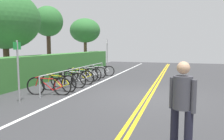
{
  "coord_description": "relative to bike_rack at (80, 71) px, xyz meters",
  "views": [
    {
      "loc": [
        -7.94,
        -1.06,
        1.87
      ],
      "look_at": [
        0.9,
        1.66,
        0.85
      ],
      "focal_mm": 35.28,
      "sensor_mm": 36.0,
      "label": 1
    }
  ],
  "objects": [
    {
      "name": "ground_plane",
      "position": [
        -1.97,
        -3.67,
        -0.64
      ],
      "size": [
        34.03,
        13.29,
        0.05
      ],
      "primitive_type": "cube",
      "color": "#353538"
    },
    {
      "name": "centre_line_yellow_inner",
      "position": [
        -1.97,
        -3.75,
        -0.61
      ],
      "size": [
        30.63,
        0.1,
        0.0
      ],
      "primitive_type": "cube",
      "color": "gold",
      "rests_on": "ground_plane"
    },
    {
      "name": "centre_line_yellow_outer",
      "position": [
        -1.97,
        -3.59,
        -0.61
      ],
      "size": [
        30.63,
        0.1,
        0.0
      ],
      "primitive_type": "cube",
      "color": "gold",
      "rests_on": "ground_plane"
    },
    {
      "name": "bike_lane_stripe_white",
      "position": [
        -1.97,
        -0.89,
        -0.61
      ],
      "size": [
        30.63,
        0.12,
        0.0
      ],
      "primitive_type": "cube",
      "color": "white",
      "rests_on": "ground_plane"
    },
    {
      "name": "bike_rack",
      "position": [
        0.0,
        0.0,
        0.0
      ],
      "size": [
        6.65,
        0.05,
        0.8
      ],
      "color": "#9EA0A5",
      "rests_on": "ground_plane"
    },
    {
      "name": "bicycle_0",
      "position": [
        -2.74,
        -0.02,
        -0.27
      ],
      "size": [
        0.52,
        1.74,
        0.74
      ],
      "color": "black",
      "rests_on": "ground_plane"
    },
    {
      "name": "bicycle_1",
      "position": [
        -2.01,
        0.02,
        -0.26
      ],
      "size": [
        0.46,
        1.74,
        0.74
      ],
      "color": "black",
      "rests_on": "ground_plane"
    },
    {
      "name": "bicycle_2",
      "position": [
        -1.2,
        -0.0,
        -0.27
      ],
      "size": [
        0.46,
        1.68,
        0.74
      ],
      "color": "black",
      "rests_on": "ground_plane"
    },
    {
      "name": "bicycle_3",
      "position": [
        -0.41,
        -0.04,
        -0.27
      ],
      "size": [
        0.62,
        1.62,
        0.73
      ],
      "color": "black",
      "rests_on": "ground_plane"
    },
    {
      "name": "bicycle_4",
      "position": [
        0.46,
        0.14,
        -0.26
      ],
      "size": [
        0.64,
        1.73,
        0.76
      ],
      "color": "black",
      "rests_on": "ground_plane"
    },
    {
      "name": "bicycle_5",
      "position": [
        1.25,
        0.02,
        -0.28
      ],
      "size": [
        0.6,
        1.63,
        0.71
      ],
      "color": "black",
      "rests_on": "ground_plane"
    },
    {
      "name": "bicycle_6",
      "position": [
        1.97,
        0.12,
        -0.29
      ],
      "size": [
        0.46,
        1.68,
        0.7
      ],
      "color": "black",
      "rests_on": "ground_plane"
    },
    {
      "name": "bicycle_7",
      "position": [
        2.81,
        -0.08,
        -0.3
      ],
      "size": [
        0.67,
        1.65,
        0.68
      ],
      "color": "black",
      "rests_on": "ground_plane"
    },
    {
      "name": "pedestrian",
      "position": [
        -6.07,
        -4.8,
        0.31
      ],
      "size": [
        0.32,
        0.44,
        1.61
      ],
      "color": "#1E1E2D",
      "rests_on": "ground_plane"
    },
    {
      "name": "sign_post_near",
      "position": [
        -4.04,
        0.26,
        0.63
      ],
      "size": [
        0.36,
        0.06,
        2.05
      ],
      "color": "gray",
      "rests_on": "ground_plane"
    },
    {
      "name": "sign_post_far",
      "position": [
        4.32,
        -0.01,
        0.79
      ],
      "size": [
        0.36,
        0.09,
        2.33
      ],
      "color": "gray",
      "rests_on": "ground_plane"
    },
    {
      "name": "hedge_backdrop",
      "position": [
        1.5,
        2.24,
        0.08
      ],
      "size": [
        15.6,
        0.95,
        1.38
      ],
      "primitive_type": "cube",
      "color": "#387533",
      "rests_on": "ground_plane"
    },
    {
      "name": "tree_mid",
      "position": [
        -0.77,
        3.72,
        2.55
      ],
      "size": [
        3.51,
        3.51,
        4.65
      ],
      "color": "#473323",
      "rests_on": "ground_plane"
    },
    {
      "name": "tree_far_right",
      "position": [
        3.67,
        4.11,
        2.9
      ],
      "size": [
        2.07,
        2.07,
        4.61
      ],
      "color": "#473323",
      "rests_on": "ground_plane"
    },
    {
      "name": "tree_extra",
      "position": [
        7.77,
        3.14,
        2.54
      ],
      "size": [
        2.61,
        2.61,
        4.21
      ],
      "color": "brown",
      "rests_on": "ground_plane"
    }
  ]
}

